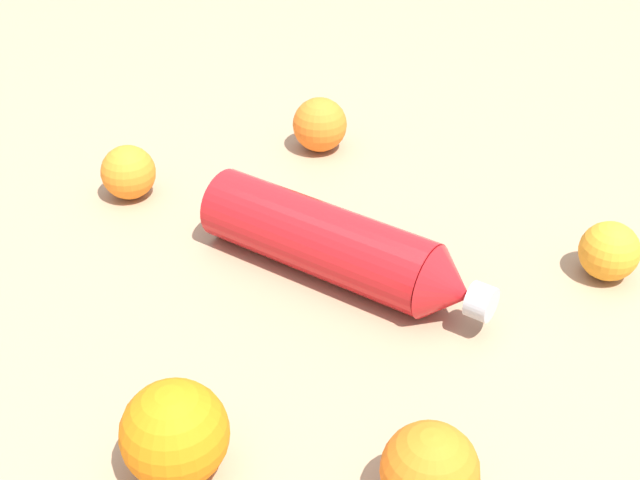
# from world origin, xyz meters

# --- Properties ---
(ground_plane) EXTENTS (2.40, 2.40, 0.00)m
(ground_plane) POSITION_xyz_m (0.00, 0.00, 0.00)
(ground_plane) COLOR #9E7F60
(water_bottle) EXTENTS (0.25, 0.27, 0.07)m
(water_bottle) POSITION_xyz_m (-0.04, 0.02, 0.04)
(water_bottle) COLOR red
(water_bottle) RESTS_ON ground_plane
(orange_0) EXTENTS (0.06, 0.06, 0.06)m
(orange_0) POSITION_xyz_m (-0.30, 0.09, 0.03)
(orange_0) COLOR orange
(orange_0) RESTS_ON ground_plane
(orange_1) EXTENTS (0.06, 0.06, 0.06)m
(orange_1) POSITION_xyz_m (0.15, -0.19, 0.03)
(orange_1) COLOR orange
(orange_1) RESTS_ON ground_plane
(orange_2) EXTENTS (0.07, 0.07, 0.07)m
(orange_2) POSITION_xyz_m (-0.09, -0.25, 0.03)
(orange_2) COLOR orange
(orange_2) RESTS_ON ground_plane
(orange_3) EXTENTS (0.08, 0.08, 0.08)m
(orange_3) POSITION_xyz_m (0.15, 0.23, 0.04)
(orange_3) COLOR orange
(orange_3) RESTS_ON ground_plane
(orange_4) EXTENTS (0.07, 0.07, 0.07)m
(orange_4) POSITION_xyz_m (-0.03, 0.31, 0.04)
(orange_4) COLOR orange
(orange_4) RESTS_ON ground_plane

